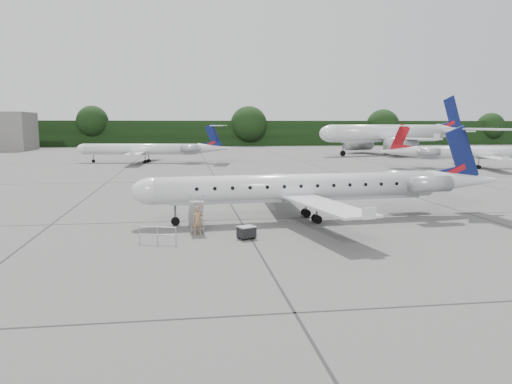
{
  "coord_description": "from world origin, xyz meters",
  "views": [
    {
      "loc": [
        -10.0,
        -29.87,
        6.83
      ],
      "look_at": [
        -5.25,
        3.11,
        2.3
      ],
      "focal_mm": 35.0,
      "sensor_mm": 36.0,
      "label": 1
    }
  ],
  "objects": [
    {
      "name": "treeline",
      "position": [
        0.0,
        130.0,
        4.0
      ],
      "size": [
        260.0,
        4.0,
        8.0
      ],
      "primitive_type": "cube",
      "color": "black",
      "rests_on": "ground"
    },
    {
      "name": "airstair",
      "position": [
        -9.33,
        1.88,
        1.04
      ],
      "size": [
        1.0,
        2.2,
        2.09
      ],
      "primitive_type": null,
      "rotation": [
        0.0,
        0.0,
        0.07
      ],
      "color": "silver",
      "rests_on": "ground"
    },
    {
      "name": "bg_regional_left",
      "position": [
        -17.53,
        61.08,
        3.41
      ],
      "size": [
        28.77,
        22.84,
        6.82
      ],
      "primitive_type": null,
      "rotation": [
        0.0,
        0.0,
        -0.17
      ],
      "color": "silver",
      "rests_on": "ground"
    },
    {
      "name": "main_regional_jet",
      "position": [
        -1.96,
        4.46,
        3.33
      ],
      "size": [
        27.25,
        20.51,
        6.66
      ],
      "primitive_type": null,
      "rotation": [
        0.0,
        0.0,
        0.07
      ],
      "color": "silver",
      "rests_on": "ground"
    },
    {
      "name": "baggage_cart",
      "position": [
        -6.39,
        -0.79,
        0.42
      ],
      "size": [
        1.2,
        1.1,
        0.83
      ],
      "primitive_type": null,
      "rotation": [
        0.0,
        0.0,
        0.42
      ],
      "color": "black",
      "rests_on": "ground"
    },
    {
      "name": "bg_narrowbody",
      "position": [
        35.43,
        77.61,
        6.75
      ],
      "size": [
        43.54,
        36.28,
        13.5
      ],
      "primitive_type": null,
      "rotation": [
        0.0,
        0.0,
        0.28
      ],
      "color": "silver",
      "rests_on": "ground"
    },
    {
      "name": "passenger",
      "position": [
        -9.24,
        0.66,
        0.92
      ],
      "size": [
        0.69,
        0.47,
        1.84
      ],
      "primitive_type": "imported",
      "rotation": [
        0.0,
        0.0,
        0.04
      ],
      "color": "#906D4E",
      "rests_on": "ground"
    },
    {
      "name": "safety_railing",
      "position": [
        -11.6,
        -1.36,
        0.5
      ],
      "size": [
        2.12,
        0.75,
        1.0
      ],
      "primitive_type": null,
      "rotation": [
        0.0,
        0.0,
        -0.31
      ],
      "color": "#999CA1",
      "rests_on": "ground"
    },
    {
      "name": "bg_regional_right",
      "position": [
        36.1,
        42.32,
        3.4
      ],
      "size": [
        28.26,
        22.07,
        6.8
      ],
      "primitive_type": null,
      "rotation": [
        0.0,
        0.0,
        3.0
      ],
      "color": "silver",
      "rests_on": "ground"
    },
    {
      "name": "ground",
      "position": [
        0.0,
        0.0,
        0.0
      ],
      "size": [
        320.0,
        320.0,
        0.0
      ],
      "primitive_type": "plane",
      "color": "#585856",
      "rests_on": "ground"
    }
  ]
}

